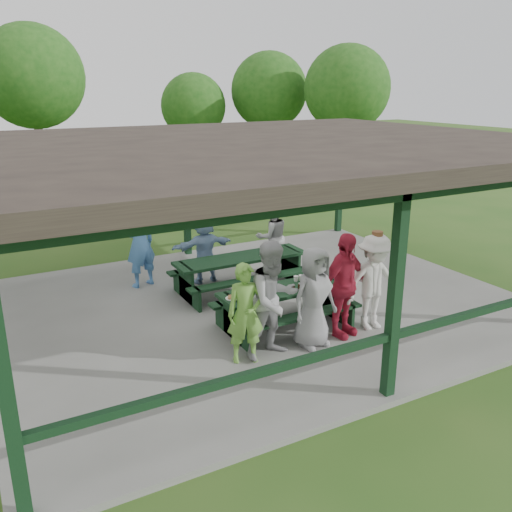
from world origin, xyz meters
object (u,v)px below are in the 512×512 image
picnic_table_near (285,303)px  spectator_grey (272,237)px  contestant_grey_left (274,300)px  contestant_white_fedora (374,282)px  spectator_blue (140,243)px  spectator_lblue (204,248)px  contestant_red (344,285)px  contestant_grey_mid (314,297)px  picnic_table_far (241,269)px  farm_trailer (26,211)px  contestant_green (246,314)px  pickup_truck (159,192)px

picnic_table_near → spectator_grey: 3.15m
contestant_grey_left → contestant_white_fedora: 2.08m
contestant_white_fedora → spectator_blue: bearing=131.5°
spectator_lblue → spectator_grey: spectator_grey is taller
contestant_grey_left → spectator_lblue: bearing=75.4°
contestant_grey_left → spectator_lblue: size_ratio=1.26×
contestant_red → spectator_lblue: (-1.02, 3.64, -0.16)m
contestant_grey_mid → spectator_grey: 3.88m
picnic_table_far → farm_trailer: 8.59m
picnic_table_far → contestant_white_fedora: (1.21, -2.78, 0.39)m
contestant_green → contestant_grey_left: size_ratio=0.84×
contestant_grey_left → contestant_white_fedora: contestant_grey_left is taller
contestant_green → spectator_blue: bearing=113.4°
contestant_grey_mid → pickup_truck: contestant_grey_mid is taller
contestant_green → contestant_red: 1.90m
contestant_red → farm_trailer: bearing=95.4°
contestant_green → farm_trailer: contestant_green is taller
picnic_table_near → spectator_blue: 3.69m
picnic_table_far → contestant_grey_mid: size_ratio=1.66×
picnic_table_far → contestant_grey_left: bearing=-107.0°
spectator_grey → farm_trailer: bearing=-51.8°
pickup_truck → contestant_green: bearing=-170.9°
contestant_red → pickup_truck: (0.29, 10.53, -0.19)m
contestant_grey_mid → contestant_white_fedora: bearing=-4.5°
contestant_green → spectator_lblue: 3.76m
contestant_grey_mid → farm_trailer: 11.23m
spectator_lblue → spectator_blue: 1.39m
spectator_blue → spectator_lblue: bearing=146.6°
contestant_red → spectator_lblue: 3.78m
contestant_green → contestant_grey_left: bearing=12.2°
contestant_grey_left → spectator_lblue: 3.73m
contestant_grey_mid → contestant_red: (0.66, 0.08, 0.07)m
contestant_green → spectator_lblue: (0.88, 3.66, -0.04)m
spectator_lblue → spectator_blue: (-1.31, 0.40, 0.21)m
contestant_grey_left → contestant_grey_mid: 0.77m
pickup_truck → farm_trailer: pickup_truck is taller
picnic_table_near → contestant_white_fedora: (1.36, -0.78, 0.41)m
picnic_table_near → picnic_table_far: same height
picnic_table_near → picnic_table_far: (0.15, 2.00, 0.01)m
contestant_white_fedora → spectator_lblue: bearing=119.7°
spectator_blue → pickup_truck: (2.62, 6.50, -0.23)m
spectator_lblue → contestant_green: bearing=74.9°
picnic_table_far → spectator_grey: spectator_grey is taller
spectator_grey → pickup_truck: 6.97m
picnic_table_near → contestant_red: 1.14m
picnic_table_near → contestant_white_fedora: contestant_white_fedora is taller
pickup_truck → picnic_table_far: bearing=-165.4°
contestant_grey_left → contestant_green: bearing=166.6°
contestant_grey_mid → farm_trailer: size_ratio=0.50×
contestant_white_fedora → spectator_lblue: size_ratio=1.18×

